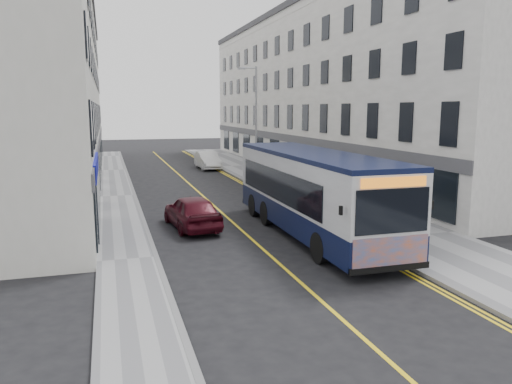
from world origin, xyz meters
TOP-DOWN VIEW (x-y plane):
  - ground at (0.00, 0.00)m, footprint 140.00×140.00m
  - pavement_east at (6.25, 12.00)m, footprint 4.50×64.00m
  - pavement_west at (-5.00, 12.00)m, footprint 2.00×64.00m
  - kerb_east at (4.00, 12.00)m, footprint 0.18×64.00m
  - kerb_west at (-4.00, 12.00)m, footprint 0.18×64.00m
  - road_centre_line at (0.00, 12.00)m, footprint 0.12×64.00m
  - road_dbl_yellow_inner at (3.55, 12.00)m, footprint 0.10×64.00m
  - road_dbl_yellow_outer at (3.75, 12.00)m, footprint 0.10×64.00m
  - terrace_east at (11.50, 21.00)m, footprint 6.00×46.00m
  - terrace_west at (-9.00, 21.00)m, footprint 6.00×46.00m
  - streetlamp at (4.17, 14.00)m, footprint 1.32×0.18m
  - city_bus at (2.59, 0.36)m, footprint 2.81×12.05m
  - bicycle at (5.63, 0.83)m, footprint 2.08×1.45m
  - pedestrian_near at (7.35, 9.76)m, footprint 0.73×0.62m
  - pedestrian_far at (7.08, 13.61)m, footprint 0.99×0.79m
  - car_white at (2.97, 24.54)m, footprint 1.72×4.64m
  - car_maroon at (-2.00, 3.07)m, footprint 2.23×4.60m

SIDE VIEW (x-z plane):
  - ground at x=0.00m, z-range 0.00..0.00m
  - road_centre_line at x=0.00m, z-range 0.00..0.01m
  - road_dbl_yellow_inner at x=3.55m, z-range 0.00..0.01m
  - road_dbl_yellow_outer at x=3.75m, z-range 0.00..0.01m
  - pavement_east at x=6.25m, z-range 0.00..0.12m
  - pavement_west at x=-5.00m, z-range 0.00..0.12m
  - kerb_east at x=4.00m, z-range 0.00..0.13m
  - kerb_west at x=-4.00m, z-range 0.00..0.13m
  - bicycle at x=5.63m, z-range 0.12..1.16m
  - car_maroon at x=-2.00m, z-range 0.00..1.51m
  - car_white at x=2.97m, z-range 0.00..1.52m
  - pedestrian_near at x=7.35m, z-range 0.12..1.82m
  - pedestrian_far at x=7.08m, z-range 0.12..2.09m
  - city_bus at x=2.59m, z-range 0.16..3.66m
  - streetlamp at x=4.17m, z-range 0.38..8.38m
  - terrace_east at x=11.50m, z-range 0.00..13.00m
  - terrace_west at x=-9.00m, z-range 0.00..13.00m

